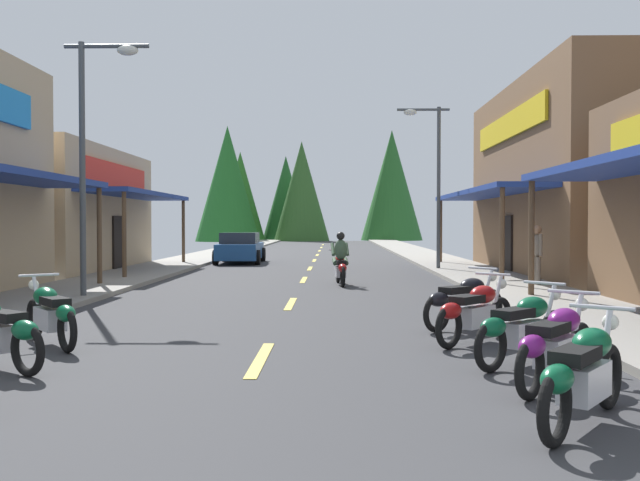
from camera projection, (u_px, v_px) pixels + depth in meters
ground at (311, 267)px, 29.67m from camera, size 9.06×86.77×0.10m
sidewalk_left at (173, 265)px, 29.79m from camera, size 2.74×86.77×0.12m
sidewalk_right at (451, 265)px, 29.54m from camera, size 2.74×86.77×0.12m
centerline_dashes at (312, 264)px, 31.21m from camera, size 0.16×58.65×0.01m
storefront_left_far at (3, 210)px, 26.61m from camera, size 10.53×10.09×4.62m
storefront_right_far at (601, 179)px, 25.09m from camera, size 8.41×13.05×6.80m
streetlamp_left at (94, 133)px, 16.41m from camera, size 1.98×0.30×6.05m
streetlamp_right at (431, 165)px, 26.54m from camera, size 1.98×0.30×6.22m
motorcycle_parked_right_0 at (584, 373)px, 6.22m from camera, size 1.36×1.77×1.04m
motorcycle_parked_right_1 at (556, 344)px, 7.72m from camera, size 1.40×1.75×1.04m
motorcycle_parked_right_2 at (523, 327)px, 8.99m from camera, size 1.61×1.56×1.04m
motorcycle_parked_right_3 at (475, 311)px, 10.62m from camera, size 1.50×1.66×1.04m
motorcycle_parked_right_4 at (464, 300)px, 12.10m from camera, size 1.66×1.50×1.04m
motorcycle_parked_left_2 at (50, 313)px, 10.38m from camera, size 1.44×1.71×1.04m
rider_cruising_lead at (340, 263)px, 20.58m from camera, size 0.61×2.14×1.57m
pedestrian_by_shop at (537, 252)px, 19.39m from camera, size 0.31×0.57×1.77m
parked_car_curbside at (240, 248)px, 32.08m from camera, size 2.13×4.34×1.40m
treeline_backdrop at (297, 189)px, 74.18m from camera, size 23.67×11.82×11.89m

